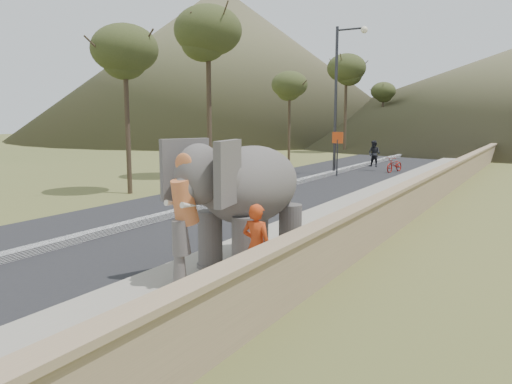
% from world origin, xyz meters
% --- Properties ---
extents(ground, '(160.00, 160.00, 0.00)m').
position_xyz_m(ground, '(0.00, 0.00, 0.00)').
color(ground, olive).
rests_on(ground, ground).
extents(road, '(7.00, 120.00, 0.03)m').
position_xyz_m(road, '(-5.00, 10.00, 0.01)').
color(road, black).
rests_on(road, ground).
extents(median, '(0.35, 120.00, 0.22)m').
position_xyz_m(median, '(-5.00, 10.00, 0.11)').
color(median, black).
rests_on(median, ground).
extents(walkway, '(3.00, 120.00, 0.15)m').
position_xyz_m(walkway, '(0.00, 10.00, 0.07)').
color(walkway, '#9E9687').
rests_on(walkway, ground).
extents(parapet, '(0.30, 120.00, 1.10)m').
position_xyz_m(parapet, '(1.65, 10.00, 0.55)').
color(parapet, tan).
rests_on(parapet, ground).
extents(lamppost, '(1.76, 0.36, 8.00)m').
position_xyz_m(lamppost, '(-4.69, 18.04, 4.87)').
color(lamppost, '#28282C').
rests_on(lamppost, ground).
extents(signboard, '(0.60, 0.08, 2.40)m').
position_xyz_m(signboard, '(-4.50, 17.19, 1.64)').
color(signboard, '#2D2D33').
rests_on(signboard, ground).
extents(hill_left, '(60.00, 60.00, 22.00)m').
position_xyz_m(hill_left, '(-38.00, 55.00, 11.00)').
color(hill_left, brown).
rests_on(hill_left, ground).
extents(elephant_and_man, '(2.34, 3.80, 2.63)m').
position_xyz_m(elephant_and_man, '(0.02, 0.80, 1.45)').
color(elephant_and_man, '#625C58').
rests_on(elephant_and_man, ground).
extents(motorcyclist, '(2.13, 1.78, 1.82)m').
position_xyz_m(motorcyclist, '(-2.93, 20.85, 0.71)').
color(motorcyclist, maroon).
rests_on(motorcyclist, ground).
extents(trees, '(47.39, 42.81, 9.03)m').
position_xyz_m(trees, '(2.89, 28.60, 3.88)').
color(trees, '#473828').
rests_on(trees, ground).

